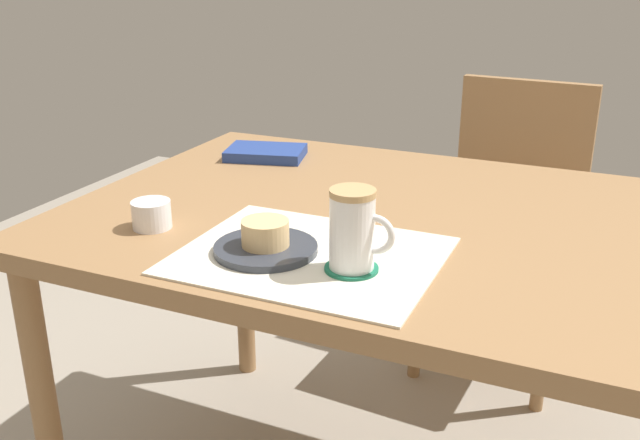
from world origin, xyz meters
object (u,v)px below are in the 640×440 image
object	(u,v)px
pastry_plate	(266,249)
pastry	(265,233)
wooden_chair	(509,212)
sugar_bowl	(152,214)
coffee_mug	(354,229)
small_book	(266,153)
dining_table	(396,249)

from	to	relation	value
pastry_plate	pastry	bearing A→B (deg)	0.00
wooden_chair	sugar_bowl	distance (m)	1.16
wooden_chair	pastry	size ratio (longest dim) A/B	10.56
wooden_chair	coffee_mug	bearing A→B (deg)	89.65
wooden_chair	pastry	xyz separation A→B (m)	(-0.23, -1.05, 0.28)
coffee_mug	pastry_plate	bearing A→B (deg)	176.95
pastry_plate	pastry	xyz separation A→B (m)	(0.00, 0.00, 0.03)
coffee_mug	small_book	bearing A→B (deg)	129.39
pastry	coffee_mug	world-z (taller)	coffee_mug
pastry	sugar_bowl	bearing A→B (deg)	174.46
pastry	coffee_mug	bearing A→B (deg)	-3.05
pastry_plate	small_book	world-z (taller)	small_book
pastry	pastry_plate	bearing A→B (deg)	0.00
small_book	dining_table	bearing A→B (deg)	-45.33
coffee_mug	small_book	size ratio (longest dim) A/B	0.70
pastry_plate	sugar_bowl	size ratio (longest dim) A/B	2.43
dining_table	coffee_mug	xyz separation A→B (m)	(0.02, -0.27, 0.14)
sugar_bowl	wooden_chair	bearing A→B (deg)	65.13
sugar_bowl	small_book	world-z (taller)	sugar_bowl
wooden_chair	pastry	world-z (taller)	wooden_chair
pastry_plate	small_book	distance (m)	0.58
pastry_plate	pastry	distance (m)	0.03
dining_table	coffee_mug	distance (m)	0.31
dining_table	pastry	bearing A→B (deg)	-118.04
sugar_bowl	small_book	xyz separation A→B (m)	(-0.03, 0.49, -0.01)
wooden_chair	pastry_plate	distance (m)	1.10
wooden_chair	pastry	bearing A→B (deg)	81.26
sugar_bowl	coffee_mug	bearing A→B (deg)	-4.57
pastry_plate	sugar_bowl	bearing A→B (deg)	174.46
dining_table	wooden_chair	distance (m)	0.81
wooden_chair	coffee_mug	xyz separation A→B (m)	(-0.08, -1.05, 0.32)
pastry	sugar_bowl	distance (m)	0.24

